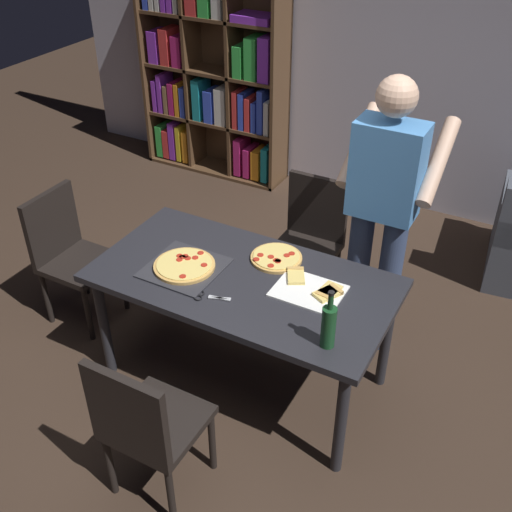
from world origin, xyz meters
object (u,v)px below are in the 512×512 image
dining_table (243,289)px  chair_far_side (310,235)px  chair_left_end (68,250)px  pepperoni_pizza_on_tray (184,266)px  person_serving_pizza (383,205)px  kitchen_scissors (206,296)px  chair_near_camera (145,423)px  bookshelf (214,74)px  wine_bottle (329,326)px  second_pizza_plain (276,258)px

dining_table → chair_far_side: 0.93m
dining_table → chair_left_end: chair_left_end is taller
dining_table → pepperoni_pizza_on_tray: pepperoni_pizza_on_tray is taller
chair_left_end → person_serving_pizza: 2.03m
dining_table → kitchen_scissors: kitchen_scissors is taller
chair_near_camera → pepperoni_pizza_on_tray: 0.93m
chair_far_side → bookshelf: size_ratio=0.46×
chair_far_side → wine_bottle: bearing=-62.8°
bookshelf → person_serving_pizza: bearing=-37.6°
chair_far_side → wine_bottle: size_ratio=2.85×
bookshelf → person_serving_pizza: 2.75m
pepperoni_pizza_on_tray → wine_bottle: 0.96m
chair_near_camera → wine_bottle: size_ratio=2.85×
chair_far_side → chair_near_camera: bearing=-90.0°
chair_left_end → bookshelf: 2.44m
wine_bottle → kitchen_scissors: size_ratio=1.59×
bookshelf → chair_far_side: bearing=-41.5°
dining_table → kitchen_scissors: (-0.08, -0.24, 0.08)m
dining_table → pepperoni_pizza_on_tray: bearing=-165.7°
wine_bottle → second_pizza_plain: bearing=135.7°
person_serving_pizza → chair_left_end: bearing=-159.3°
person_serving_pizza → bookshelf: bearing=142.4°
dining_table → chair_far_side: chair_far_side is taller
kitchen_scissors → chair_near_camera: bearing=-83.2°
kitchen_scissors → bookshelf: bearing=120.9°
person_serving_pizza → chair_far_side: bearing=157.4°
dining_table → pepperoni_pizza_on_tray: 0.35m
chair_near_camera → chair_far_side: 1.83m
pepperoni_pizza_on_tray → chair_left_end: bearing=175.2°
bookshelf → person_serving_pizza: bookshelf is taller
person_serving_pizza → wine_bottle: size_ratio=5.54×
kitchen_scissors → chair_far_side: bearing=86.0°
chair_near_camera → second_pizza_plain: chair_near_camera is taller
chair_near_camera → kitchen_scissors: bearing=96.8°
chair_near_camera → pepperoni_pizza_on_tray: (-0.32, 0.83, 0.25)m
bookshelf → kitchen_scissors: bearing=-59.1°
dining_table → chair_left_end: bearing=180.0°
chair_far_side → person_serving_pizza: bearing=-22.6°
chair_near_camera → bookshelf: bearing=116.6°
dining_table → second_pizza_plain: bearing=70.9°
bookshelf → chair_near_camera: bearing=-63.4°
chair_far_side → chair_left_end: (-1.31, -0.91, 0.00)m
kitchen_scissors → second_pizza_plain: second_pizza_plain is taller
person_serving_pizza → pepperoni_pizza_on_tray: size_ratio=4.35×
chair_left_end → pepperoni_pizza_on_tray: size_ratio=2.24×
chair_left_end → kitchen_scissors: bearing=-11.2°
chair_left_end → pepperoni_pizza_on_tray: chair_left_end is taller
chair_near_camera → bookshelf: size_ratio=0.46×
dining_table → pepperoni_pizza_on_tray: (-0.32, -0.08, 0.09)m
person_serving_pizza → wine_bottle: 0.98m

